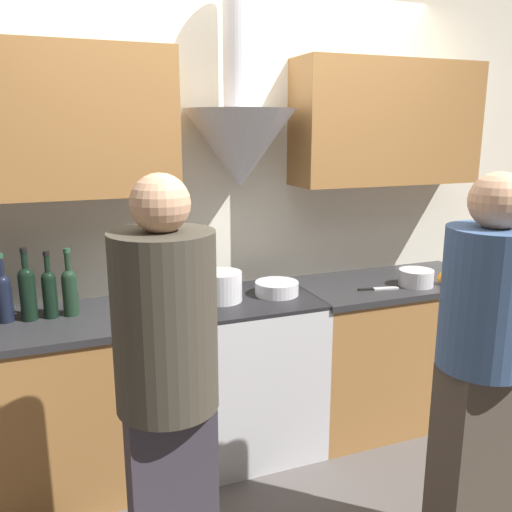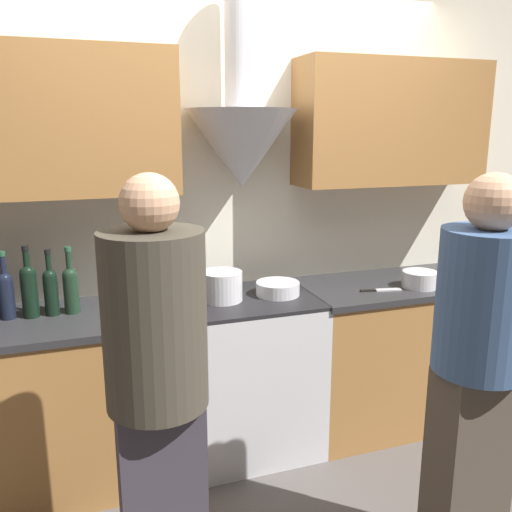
{
  "view_description": "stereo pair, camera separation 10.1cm",
  "coord_description": "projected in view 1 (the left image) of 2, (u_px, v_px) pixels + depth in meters",
  "views": [
    {
      "loc": [
        -0.98,
        -2.26,
        1.77
      ],
      "look_at": [
        0.0,
        0.25,
        1.14
      ],
      "focal_mm": 38.0,
      "sensor_mm": 36.0,
      "label": 1
    },
    {
      "loc": [
        -0.88,
        -2.29,
        1.77
      ],
      "look_at": [
        0.0,
        0.25,
        1.14
      ],
      "focal_mm": 38.0,
      "sensor_mm": 36.0,
      "label": 2
    }
  ],
  "objects": [
    {
      "name": "counter_right",
      "position": [
        389.0,
        349.0,
        3.34
      ],
      "size": [
        1.16,
        0.62,
        0.89
      ],
      "color": "#9E6B38",
      "rests_on": "ground_plane"
    },
    {
      "name": "wine_bottle_7",
      "position": [
        27.0,
        291.0,
        2.54
      ],
      "size": [
        0.08,
        0.08,
        0.35
      ],
      "color": "black",
      "rests_on": "counter_left"
    },
    {
      "name": "stove_range",
      "position": [
        249.0,
        372.0,
        3.01
      ],
      "size": [
        0.7,
        0.6,
        0.89
      ],
      "color": "silver",
      "rests_on": "ground_plane"
    },
    {
      "name": "person_foreground_left",
      "position": [
        168.0,
        388.0,
        1.86
      ],
      "size": [
        0.35,
        0.35,
        1.64
      ],
      "color": "#38333D",
      "rests_on": "ground_plane"
    },
    {
      "name": "person_foreground_right",
      "position": [
        482.0,
        361.0,
        2.09
      ],
      "size": [
        0.35,
        0.35,
        1.62
      ],
      "color": "#473D33",
      "rests_on": "ground_plane"
    },
    {
      "name": "stock_pot",
      "position": [
        222.0,
        286.0,
        2.84
      ],
      "size": [
        0.22,
        0.22,
        0.16
      ],
      "color": "silver",
      "rests_on": "stove_range"
    },
    {
      "name": "chefs_knife",
      "position": [
        379.0,
        289.0,
        3.05
      ],
      "size": [
        0.24,
        0.07,
        0.01
      ],
      "rotation": [
        0.0,
        0.0,
        -0.19
      ],
      "color": "silver",
      "rests_on": "counter_right"
    },
    {
      "name": "wine_bottle_8",
      "position": [
        49.0,
        291.0,
        2.57
      ],
      "size": [
        0.07,
        0.07,
        0.33
      ],
      "color": "black",
      "rests_on": "counter_left"
    },
    {
      "name": "wine_bottle_6",
      "position": [
        4.0,
        295.0,
        2.52
      ],
      "size": [
        0.07,
        0.07,
        0.33
      ],
      "color": "black",
      "rests_on": "counter_left"
    },
    {
      "name": "ground_plane",
      "position": [
        273.0,
        480.0,
        2.8
      ],
      "size": [
        12.0,
        12.0,
        0.0
      ],
      "primitive_type": "plane",
      "color": "#4C4744"
    },
    {
      "name": "saucepan",
      "position": [
        416.0,
        278.0,
        3.12
      ],
      "size": [
        0.2,
        0.2,
        0.09
      ],
      "color": "silver",
      "rests_on": "counter_right"
    },
    {
      "name": "wine_bottle_9",
      "position": [
        70.0,
        289.0,
        2.61
      ],
      "size": [
        0.07,
        0.07,
        0.33
      ],
      "color": "black",
      "rests_on": "counter_left"
    },
    {
      "name": "mixing_bowl",
      "position": [
        277.0,
        288.0,
        2.95
      ],
      "size": [
        0.24,
        0.24,
        0.07
      ],
      "color": "silver",
      "rests_on": "stove_range"
    },
    {
      "name": "wall_back",
      "position": [
        222.0,
        183.0,
        2.99
      ],
      "size": [
        8.4,
        0.59,
        2.6
      ],
      "color": "silver",
      "rests_on": "ground_plane"
    },
    {
      "name": "orange_fruit",
      "position": [
        444.0,
        278.0,
        3.14
      ],
      "size": [
        0.07,
        0.07,
        0.07
      ],
      "color": "orange",
      "rests_on": "counter_right"
    },
    {
      "name": "counter_left",
      "position": [
        40.0,
        409.0,
        2.63
      ],
      "size": [
        1.51,
        0.62,
        0.89
      ],
      "color": "#9E6B38",
      "rests_on": "ground_plane"
    }
  ]
}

